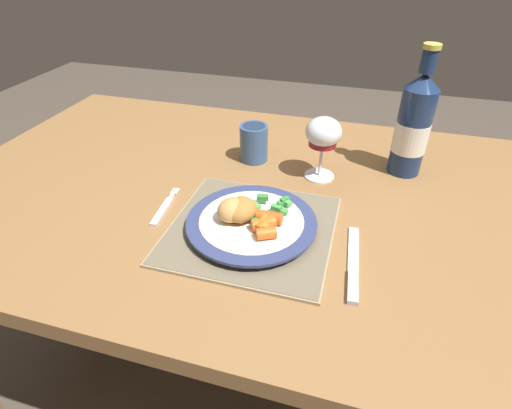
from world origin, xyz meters
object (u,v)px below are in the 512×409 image
Objects in this scene: table_knife at (353,269)px; fork at (164,208)px; wine_glass at (323,135)px; dinner_plate at (252,223)px; dining_table at (278,225)px; bottle at (413,126)px; drinking_cup at (254,142)px.

fork is at bearing 169.56° from table_knife.
dinner_plate is at bearing -111.55° from wine_glass.
wine_glass is (0.07, 0.10, 0.19)m from dining_table.
wine_glass is (-0.10, 0.29, 0.10)m from table_knife.
bottle reaches higher than table_knife.
dinner_plate is 0.85× the size of bottle.
dining_table is at bearing 81.40° from dinner_plate.
table_knife is at bearing -50.52° from drinking_cup.
wine_glass is 0.18m from drinking_cup.
drinking_cup reaches higher than table_knife.
drinking_cup is at bearing -173.06° from bottle.
bottle reaches higher than dinner_plate.
wine_glass is at bearing 37.56° from fork.
fork is 0.93× the size of wine_glass.
dinner_plate is at bearing -98.60° from dining_table.
drinking_cup is (-0.35, -0.04, -0.07)m from bottle.
dining_table is 5.29× the size of bottle.
drinking_cup is at bearing 125.69° from dining_table.
table_knife is 0.42m from drinking_cup.
bottle is at bearing 23.33° from wine_glass.
dinner_plate is at bearing -74.58° from drinking_cup.
dinner_plate reaches higher than dining_table.
dining_table is 0.21m from drinking_cup.
fork reaches higher than dining_table.
dinner_plate is 0.28m from drinking_cup.
fork is (-0.21, -0.12, 0.09)m from dining_table.
dining_table is 0.17m from dinner_plate.
bottle is at bearing 32.44° from fork.
dining_table is 0.22m from wine_glass.
bottle is at bearing 6.94° from drinking_cup.
table_knife is 0.32m from wine_glass.
dining_table is 10.52× the size of wine_glass.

